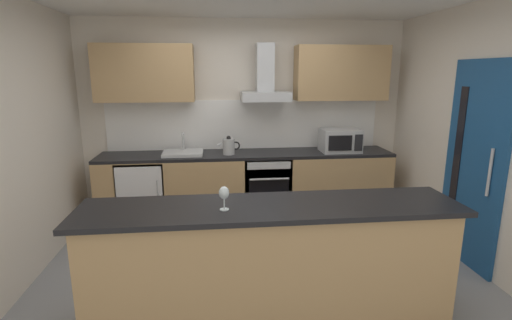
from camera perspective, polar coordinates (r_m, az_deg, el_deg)
name	(u,v)px	position (r m, az deg, el deg)	size (l,w,h in m)	color
ground	(260,272)	(3.96, 0.58, -16.31)	(5.29, 4.47, 0.02)	gray
wall_back	(244,119)	(5.27, -1.73, 6.18)	(5.29, 0.12, 2.60)	silver
wall_left	(4,147)	(3.91, -33.44, 1.62)	(0.12, 4.47, 2.60)	silver
wall_right	(484,138)	(4.36, 30.86, 2.89)	(0.12, 4.47, 2.60)	silver
backsplash_tile	(245,124)	(5.21, -1.66, 5.33)	(3.65, 0.02, 0.66)	white
counter_back	(247,186)	(5.07, -1.32, -3.91)	(3.78, 0.60, 0.90)	tan
counter_island	(271,261)	(3.10, 2.23, -14.89)	(2.90, 0.64, 0.95)	tan
upper_cabinets	(246,73)	(5.00, -1.56, 12.82)	(3.73, 0.32, 0.70)	tan
side_door	(474,165)	(4.35, 29.74, -0.66)	(0.08, 0.85, 2.05)	navy
oven	(266,185)	(5.07, 1.47, -3.79)	(0.60, 0.62, 0.80)	slate
refrigerator	(144,192)	(5.12, -16.38, -4.59)	(0.58, 0.60, 0.85)	white
microwave	(340,140)	(5.13, 12.44, 2.87)	(0.50, 0.38, 0.30)	#B7BABC
sink	(183,152)	(4.94, -10.83, 1.12)	(0.50, 0.40, 0.26)	silver
kettle	(229,146)	(4.87, -4.07, 2.07)	(0.29, 0.15, 0.24)	#B7BABC
range_hood	(265,83)	(4.99, 1.36, 11.41)	(0.62, 0.45, 0.72)	#B7BABC
wine_glass	(224,194)	(2.78, -4.79, -5.04)	(0.08, 0.08, 0.18)	silver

